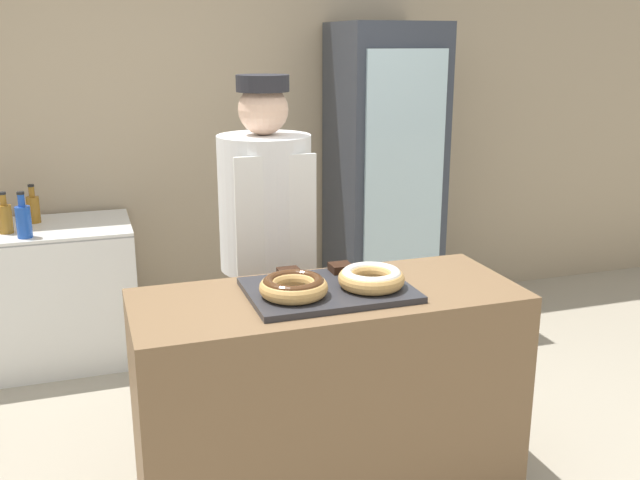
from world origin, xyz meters
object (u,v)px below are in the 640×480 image
brownie_back_left (289,273)px  bottle_amber (5,217)px  serving_tray (328,290)px  beverage_fridge (384,178)px  donut_chocolate_glaze (294,286)px  bottle_blue (23,220)px  brownie_back_right (341,268)px  baker_person (267,254)px  chest_freezer (42,295)px  bottle_amber_b (33,208)px  donut_light_glaze (371,277)px

brownie_back_left → bottle_amber: size_ratio=0.37×
serving_tray → beverage_fridge: bearing=60.7°
donut_chocolate_glaze → bottle_blue: (-1.00, 1.60, -0.06)m
serving_tray → brownie_back_right: size_ratio=7.32×
donut_chocolate_glaze → baker_person: (0.08, 0.69, -0.09)m
serving_tray → baker_person: 0.65m
donut_chocolate_glaze → chest_freezer: donut_chocolate_glaze is taller
bottle_amber → baker_person: bearing=-41.3°
chest_freezer → bottle_amber_b: bottle_amber_b is taller
donut_chocolate_glaze → bottle_blue: bearing=122.1°
brownie_back_left → bottle_amber_b: size_ratio=0.37×
brownie_back_left → baker_person: 0.49m
chest_freezer → bottle_blue: bearing=-99.2°
brownie_back_right → bottle_amber_b: 2.11m
chest_freezer → donut_light_glaze: bearing=-55.0°
baker_person → bottle_amber_b: 1.62m
serving_tray → donut_chocolate_glaze: donut_chocolate_glaze is taller
donut_light_glaze → baker_person: size_ratio=0.15×
baker_person → bottle_amber: baker_person is taller
brownie_back_left → donut_light_glaze: bearing=-39.3°
baker_person → serving_tray: bearing=-83.3°
serving_tray → baker_person: (-0.07, 0.64, -0.04)m
donut_chocolate_glaze → baker_person: size_ratio=0.15×
baker_person → bottle_blue: (-1.08, 0.91, 0.03)m
baker_person → donut_light_glaze: bearing=-71.9°
bottle_amber_b → bottle_blue: size_ratio=0.90×
brownie_back_left → bottle_amber_b: bearing=120.6°
beverage_fridge → brownie_back_right: bearing=-118.8°
donut_light_glaze → bottle_blue: (-1.30, 1.60, -0.06)m
brownie_back_right → baker_person: (-0.18, 0.48, -0.07)m
chest_freezer → bottle_amber_b: (-0.00, 0.11, 0.48)m
serving_tray → brownie_back_right: brownie_back_right is taller
brownie_back_left → bottle_amber_b: 1.99m
beverage_fridge → brownie_back_left: bearing=-124.3°
serving_tray → brownie_back_right: (0.11, 0.16, 0.03)m
donut_light_glaze → baker_person: bearing=108.1°
donut_chocolate_glaze → bottle_amber: size_ratio=1.11×
donut_light_glaze → baker_person: (-0.23, 0.69, -0.09)m
serving_tray → bottle_blue: 1.93m
baker_person → donut_chocolate_glaze: bearing=-96.3°
donut_light_glaze → brownie_back_right: donut_light_glaze is taller
chest_freezer → bottle_blue: bottle_blue is taller
serving_tray → bottle_amber: (-1.25, 1.68, -0.01)m
serving_tray → bottle_amber_b: (-1.12, 1.87, -0.02)m
donut_chocolate_glaze → brownie_back_left: size_ratio=3.01×
donut_light_glaze → brownie_back_left: donut_light_glaze is taller
donut_chocolate_glaze → beverage_fridge: (1.14, 1.81, 0.00)m
donut_chocolate_glaze → beverage_fridge: 2.13m
donut_light_glaze → bottle_amber: (-1.40, 1.73, -0.06)m
beverage_fridge → donut_light_glaze: bearing=-114.8°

